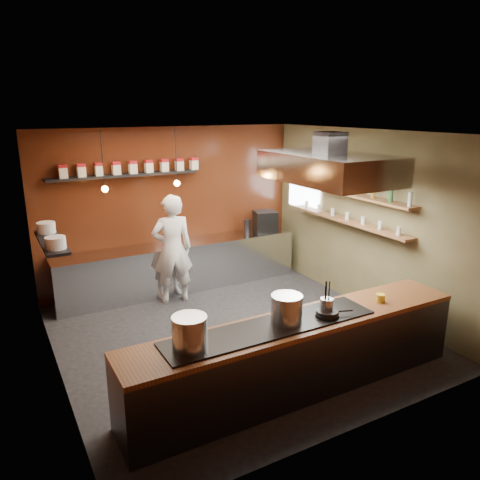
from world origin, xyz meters
TOP-DOWN VIEW (x-y plane):
  - floor at (0.00, 0.00)m, footprint 5.00×5.00m
  - back_wall at (0.00, 2.50)m, footprint 5.00×0.00m
  - left_wall at (-2.50, 0.00)m, footprint 0.00×5.00m
  - right_wall at (2.50, 0.00)m, footprint 0.00×5.00m
  - ceiling at (0.00, 0.00)m, footprint 5.00×5.00m
  - window_pane at (2.45, 1.70)m, footprint 0.00×1.00m
  - prep_counter at (0.00, 2.17)m, footprint 4.60×0.65m
  - pass_counter at (-0.00, -1.60)m, footprint 4.40×0.72m
  - tin_shelf at (-0.90, 2.36)m, footprint 2.60×0.26m
  - plate_shelf at (-2.34, 1.00)m, footprint 0.30×1.40m
  - bottle_shelf_upper at (2.34, 0.30)m, footprint 0.26×2.80m
  - bottle_shelf_lower at (2.34, 0.30)m, footprint 0.26×2.80m
  - extractor_hood at (1.30, -0.40)m, footprint 1.20×2.00m
  - pendant_left at (-1.40, 1.70)m, footprint 0.10×0.10m
  - pendant_right at (-0.20, 1.70)m, footprint 0.10×0.10m
  - storage_tins at (-0.75, 2.36)m, footprint 2.43×0.13m
  - plate_stacks at (-2.34, 1.00)m, footprint 0.26×1.16m
  - bottles at (2.34, 0.30)m, footprint 0.06×2.66m
  - wine_glasses at (2.34, 0.30)m, footprint 0.07×2.37m
  - stockpot_large at (-1.41, -1.62)m, footprint 0.39×0.39m
  - stockpot_small at (-0.21, -1.61)m, footprint 0.45×0.45m
  - utensil_crock at (0.35, -1.64)m, footprint 0.18×0.18m
  - frying_pan at (0.32, -1.69)m, footprint 0.44×0.28m
  - butter_jar at (1.22, -1.65)m, footprint 0.12×0.12m
  - espresso_machine at (1.81, 2.09)m, footprint 0.52×0.51m
  - chef at (-0.33, 1.70)m, footprint 0.76×0.56m

SIDE VIEW (x-z plane):
  - floor at x=0.00m, z-range 0.00..0.00m
  - prep_counter at x=0.00m, z-range 0.00..0.90m
  - pass_counter at x=0.00m, z-range 0.00..0.94m
  - chef at x=-0.33m, z-range 0.00..1.92m
  - butter_jar at x=1.22m, z-range 0.92..1.02m
  - frying_pan at x=0.32m, z-range 0.94..1.01m
  - utensil_crock at x=0.35m, z-range 0.94..1.14m
  - stockpot_small at x=-0.21m, z-range 0.94..1.28m
  - espresso_machine at x=1.81m, z-range 0.90..1.33m
  - stockpot_large at x=-1.41m, z-range 0.94..1.30m
  - bottle_shelf_lower at x=2.34m, z-range 1.43..1.47m
  - back_wall at x=0.00m, z-range -1.00..4.00m
  - left_wall at x=-2.50m, z-range -1.00..4.00m
  - right_wall at x=2.50m, z-range -1.00..4.00m
  - wine_glasses at x=2.34m, z-range 1.47..1.60m
  - plate_shelf at x=-2.34m, z-range 1.53..1.57m
  - plate_stacks at x=-2.34m, z-range 1.57..1.73m
  - window_pane at x=2.45m, z-range 1.40..2.40m
  - bottle_shelf_upper at x=2.34m, z-range 1.90..1.94m
  - bottles at x=2.34m, z-range 1.94..2.18m
  - pendant_left at x=-1.40m, z-range 1.68..2.63m
  - pendant_right at x=-0.20m, z-range 1.68..2.63m
  - tin_shelf at x=-0.90m, z-range 2.18..2.22m
  - storage_tins at x=-0.75m, z-range 2.22..2.44m
  - extractor_hood at x=1.30m, z-range 2.15..2.87m
  - ceiling at x=0.00m, z-range 3.00..3.00m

